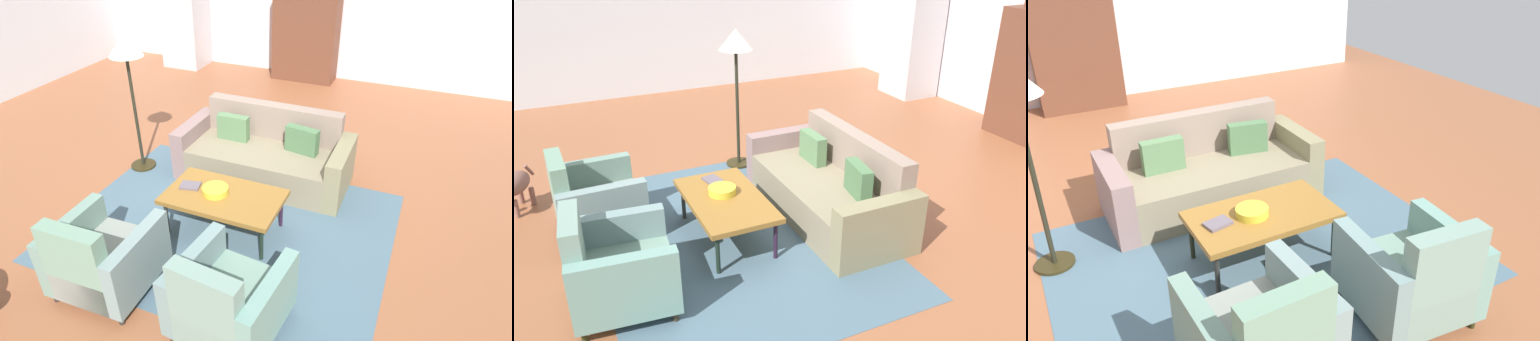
{
  "view_description": "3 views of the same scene",
  "coord_description": "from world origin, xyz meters",
  "views": [
    {
      "loc": [
        2.03,
        -4.03,
        2.96
      ],
      "look_at": [
        0.56,
        -0.5,
        0.59
      ],
      "focal_mm": 30.22,
      "sensor_mm": 36.0,
      "label": 1
    },
    {
      "loc": [
        4.55,
        -2.32,
        2.82
      ],
      "look_at": [
        0.46,
        -0.43,
        0.7
      ],
      "focal_mm": 36.83,
      "sensor_mm": 36.0,
      "label": 2
    },
    {
      "loc": [
        -1.26,
        -4.03,
        2.6
      ],
      "look_at": [
        0.64,
        -0.68,
        0.69
      ],
      "focal_mm": 35.48,
      "sensor_mm": 36.0,
      "label": 3
    }
  ],
  "objects": [
    {
      "name": "armchair_right",
      "position": [
        0.94,
        -2.01,
        0.34
      ],
      "size": [
        0.87,
        0.87,
        0.88
      ],
      "rotation": [
        0.0,
        0.0,
        -0.1
      ],
      "color": "#2E1F21",
      "rests_on": "ground"
    },
    {
      "name": "cabinet",
      "position": [
        -0.28,
        3.99,
        0.9
      ],
      "size": [
        1.2,
        0.51,
        1.8
      ],
      "color": "brown",
      "rests_on": "ground"
    },
    {
      "name": "book_stack",
      "position": [
        -0.05,
        -0.83,
        0.45
      ],
      "size": [
        0.23,
        0.19,
        0.03
      ],
      "color": "#60555F",
      "rests_on": "coffee_table"
    },
    {
      "name": "wall_back",
      "position": [
        0.0,
        4.33,
        1.4
      ],
      "size": [
        9.72,
        0.12,
        2.8
      ],
      "primitive_type": "cube",
      "color": "silver",
      "rests_on": "ground"
    },
    {
      "name": "ground_plane",
      "position": [
        0.0,
        0.0,
        0.0
      ],
      "size": [
        11.66,
        11.66,
        0.0
      ],
      "primitive_type": "plane",
      "color": "brown"
    },
    {
      "name": "couch",
      "position": [
        0.34,
        0.35,
        0.29
      ],
      "size": [
        2.1,
        0.9,
        0.86
      ],
      "rotation": [
        0.0,
        0.0,
        3.14
      ],
      "color": "#7F745B",
      "rests_on": "ground"
    },
    {
      "name": "armchair_left",
      "position": [
        -0.26,
        -2.01,
        0.34
      ],
      "size": [
        0.82,
        0.82,
        0.88
      ],
      "rotation": [
        0.0,
        0.0,
        0.03
      ],
      "color": "#312912",
      "rests_on": "ground"
    },
    {
      "name": "fruit_bowl",
      "position": [
        0.25,
        -0.84,
        0.48
      ],
      "size": [
        0.27,
        0.27,
        0.07
      ],
      "primitive_type": "cylinder",
      "color": "gold",
      "rests_on": "coffee_table"
    },
    {
      "name": "coffee_table",
      "position": [
        0.34,
        -0.84,
        0.4
      ],
      "size": [
        1.2,
        0.7,
        0.44
      ],
      "color": "black",
      "rests_on": "ground"
    },
    {
      "name": "area_rug",
      "position": [
        0.34,
        -0.79,
        0.0
      ],
      "size": [
        3.4,
        2.6,
        0.01
      ],
      "primitive_type": "cube",
      "color": "#46606F",
      "rests_on": "ground"
    }
  ]
}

